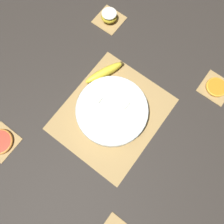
{
  "coord_description": "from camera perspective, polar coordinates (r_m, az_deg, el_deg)",
  "views": [
    {
      "loc": [
        -0.19,
        -0.14,
        0.88
      ],
      "look_at": [
        0.0,
        0.0,
        0.03
      ],
      "focal_mm": 35.0,
      "sensor_mm": 36.0,
      "label": 1
    }
  ],
  "objects": [
    {
      "name": "ground_plane",
      "position": [
        0.91,
        0.0,
        -0.55
      ],
      "size": [
        6.0,
        6.0,
        0.0
      ],
      "primitive_type": "plane",
      "color": "#2D2823"
    },
    {
      "name": "bamboo_mat_center",
      "position": [
        0.9,
        0.0,
        -0.5
      ],
      "size": [
        0.44,
        0.38,
        0.01
      ],
      "color": "#A8844C",
      "rests_on": "ground_plane"
    },
    {
      "name": "coaster_mat_near_right",
      "position": [
        1.04,
        25.45,
        5.75
      ],
      "size": [
        0.12,
        0.12,
        0.01
      ],
      "color": "#A8844C",
      "rests_on": "ground_plane"
    },
    {
      "name": "coaster_mat_far_left",
      "position": [
        0.99,
        -27.01,
        -6.99
      ],
      "size": [
        0.12,
        0.12,
        0.01
      ],
      "color": "#A8844C",
      "rests_on": "ground_plane"
    },
    {
      "name": "coaster_mat_far_right",
      "position": [
        1.11,
        -0.73,
        22.98
      ],
      "size": [
        0.12,
        0.12,
        0.01
      ],
      "color": "#A8844C",
      "rests_on": "ground_plane"
    },
    {
      "name": "fruit_salad_bowl",
      "position": [
        0.86,
        0.03,
        0.2
      ],
      "size": [
        0.28,
        0.28,
        0.08
      ],
      "color": "silver",
      "rests_on": "bamboo_mat_center"
    },
    {
      "name": "whole_banana",
      "position": [
        0.94,
        -1.97,
        10.3
      ],
      "size": [
        0.18,
        0.11,
        0.04
      ],
      "color": "yellow",
      "rests_on": "bamboo_mat_center"
    },
    {
      "name": "apple_half",
      "position": [
        1.09,
        -0.74,
        23.77
      ],
      "size": [
        0.07,
        0.07,
        0.04
      ],
      "color": "gold",
      "rests_on": "coaster_mat_far_right"
    },
    {
      "name": "orange_slice_whole",
      "position": [
        1.03,
        25.64,
        5.91
      ],
      "size": [
        0.09,
        0.09,
        0.01
      ],
      "color": "orange",
      "rests_on": "coaster_mat_near_right"
    },
    {
      "name": "grapefruit_slice",
      "position": [
        0.98,
        -27.24,
        -6.9
      ],
      "size": [
        0.1,
        0.1,
        0.01
      ],
      "color": "red",
      "rests_on": "coaster_mat_far_left"
    }
  ]
}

